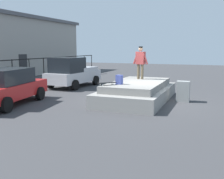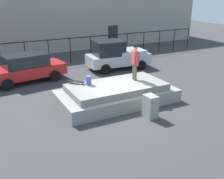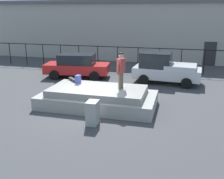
# 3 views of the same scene
# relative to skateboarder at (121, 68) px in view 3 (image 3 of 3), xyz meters

# --- Properties ---
(ground_plane) EXTENTS (60.00, 60.00, 0.00)m
(ground_plane) POSITION_rel_skateboarder_xyz_m (-1.30, -0.65, -1.89)
(ground_plane) COLOR #38383A
(concrete_ledge) EXTENTS (5.52, 2.83, 0.91)m
(concrete_ledge) POSITION_rel_skateboarder_xyz_m (-1.09, -0.19, -1.47)
(concrete_ledge) COLOR gray
(concrete_ledge) RESTS_ON ground_plane
(skateboarder) EXTENTS (0.33, 0.87, 1.70)m
(skateboarder) POSITION_rel_skateboarder_xyz_m (0.00, 0.00, 0.00)
(skateboarder) COLOR brown
(skateboarder) RESTS_ON concrete_ledge
(skateboard) EXTENTS (0.74, 0.72, 0.12)m
(skateboard) POSITION_rel_skateboarder_xyz_m (-2.76, 0.74, -0.88)
(skateboard) COLOR black
(skateboard) RESTS_ON concrete_ledge
(backpack) EXTENTS (0.25, 0.31, 0.42)m
(backpack) POSITION_rel_skateboarder_xyz_m (-2.29, 0.34, -0.77)
(backpack) COLOR #3F4C99
(backpack) RESTS_ON concrete_ledge
(car_red_sedan_near) EXTENTS (4.59, 2.46, 1.62)m
(car_red_sedan_near) POSITION_rel_skateboarder_xyz_m (-4.25, 4.99, -1.06)
(car_red_sedan_near) COLOR #B21E1E
(car_red_sedan_near) RESTS_ON ground_plane
(car_silver_pickup_mid) EXTENTS (4.28, 2.28, 1.94)m
(car_silver_pickup_mid) POSITION_rel_skateboarder_xyz_m (1.69, 5.03, -0.95)
(car_silver_pickup_mid) COLOR #B7B7BC
(car_silver_pickup_mid) RESTS_ON ground_plane
(utility_box) EXTENTS (0.45, 0.61, 0.98)m
(utility_box) POSITION_rel_skateboarder_xyz_m (-0.63, -2.29, -1.40)
(utility_box) COLOR gray
(utility_box) RESTS_ON ground_plane
(fence_row) EXTENTS (24.06, 0.06, 1.84)m
(fence_row) POSITION_rel_skateboarder_xyz_m (-1.30, 7.99, -0.66)
(fence_row) COLOR black
(fence_row) RESTS_ON ground_plane
(warehouse_building) EXTENTS (32.08, 8.91, 5.43)m
(warehouse_building) POSITION_rel_skateboarder_xyz_m (-1.30, 15.98, 0.83)
(warehouse_building) COLOR gray
(warehouse_building) RESTS_ON ground_plane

